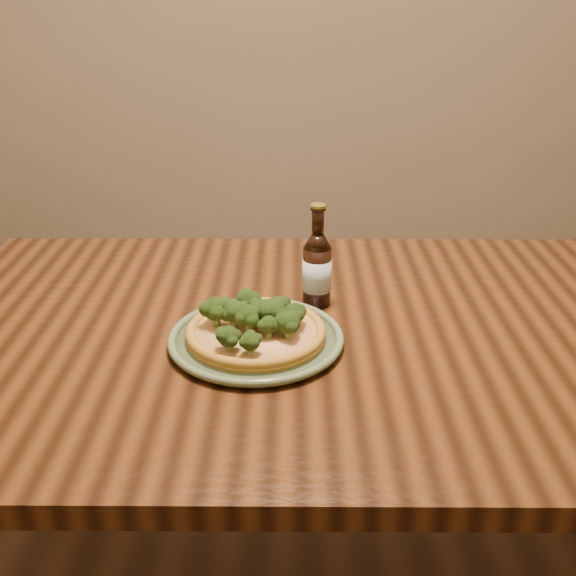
{
  "coord_description": "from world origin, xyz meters",
  "views": [
    {
      "loc": [
        -0.12,
        -0.97,
        1.33
      ],
      "look_at": [
        -0.12,
        0.12,
        0.82
      ],
      "focal_mm": 42.0,
      "sensor_mm": 36.0,
      "label": 1
    }
  ],
  "objects_px": {
    "pizza": "(256,328)",
    "beer_bottle": "(317,269)",
    "plate": "(256,339)",
    "table": "(355,372)"
  },
  "relations": [
    {
      "from": "plate",
      "to": "pizza",
      "type": "relative_size",
      "value": 1.26
    },
    {
      "from": "plate",
      "to": "pizza",
      "type": "xyz_separation_m",
      "value": [
        0.0,
        0.0,
        0.02
      ]
    },
    {
      "from": "pizza",
      "to": "table",
      "type": "bearing_deg",
      "value": 18.35
    },
    {
      "from": "pizza",
      "to": "plate",
      "type": "bearing_deg",
      "value": -166.53
    },
    {
      "from": "plate",
      "to": "beer_bottle",
      "type": "height_order",
      "value": "beer_bottle"
    },
    {
      "from": "pizza",
      "to": "beer_bottle",
      "type": "height_order",
      "value": "beer_bottle"
    },
    {
      "from": "beer_bottle",
      "to": "pizza",
      "type": "bearing_deg",
      "value": -127.6
    },
    {
      "from": "plate",
      "to": "pizza",
      "type": "bearing_deg",
      "value": 13.47
    },
    {
      "from": "plate",
      "to": "pizza",
      "type": "height_order",
      "value": "pizza"
    },
    {
      "from": "pizza",
      "to": "beer_bottle",
      "type": "relative_size",
      "value": 1.2
    }
  ]
}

